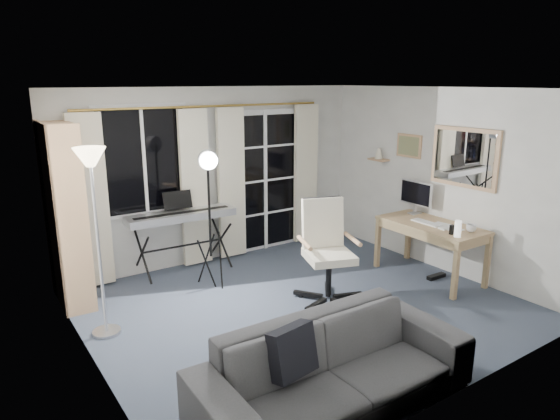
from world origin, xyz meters
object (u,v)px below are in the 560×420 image
Objects in this scene: keyboard_piano at (181,217)px; desk at (431,230)px; sofa at (335,355)px; office_chair at (325,241)px; bookshelf at (62,219)px; mug at (471,227)px; studio_light at (208,176)px; monitor at (416,194)px; torchiere_lamp at (93,187)px.

keyboard_piano reaches higher than desk.
keyboard_piano is 0.63× the size of sofa.
office_chair reaches higher than sofa.
mug is (4.11, -2.36, -0.20)m from bookshelf.
monitor is (2.67, -0.82, -0.40)m from studio_light.
torchiere_lamp is at bearing -141.74° from studio_light.
mug is (0.10, -0.50, 0.15)m from desk.
office_chair is (0.97, -0.99, -0.70)m from studio_light.
torchiere_lamp reaches higher than sofa.
studio_light is at bearing 163.88° from monitor.
mug is at bearing -18.53° from torchiere_lamp.
bookshelf is at bearing -175.21° from keyboard_piano.
desk is at bearing 9.39° from office_chair.
studio_light is 2.79m from sofa.
mug is at bearing -39.09° from keyboard_piano.
bookshelf is 3.48m from sofa.
sofa is (-2.93, -1.79, -0.55)m from monitor.
sofa reaches higher than desk.
mug is (3.99, -1.34, -0.74)m from torchiere_lamp.
studio_light is 3.19m from mug.
torchiere_lamp is 2.69m from sofa.
studio_light reaches higher than monitor.
office_chair reaches higher than desk.
torchiere_lamp is at bearing -173.59° from office_chair.
monitor is at bearing 67.33° from desk.
mug is (1.61, -0.78, 0.09)m from office_chair.
bookshelf reaches higher than keyboard_piano.
sofa is at bearing -74.50° from studio_light.
bookshelf is 1.09× the size of torchiere_lamp.
desk is 0.53m from mug.
keyboard_piano is at bearing 144.41° from desk.
bookshelf reaches higher than monitor.
bookshelf is 1.45× the size of keyboard_piano.
desk is 2.61× the size of monitor.
torchiere_lamp is 1.48m from studio_light.
desk is at bearing -112.67° from monitor.
monitor is (0.20, 0.45, 0.36)m from desk.
studio_light reaches higher than office_chair.
monitor reaches higher than desk.
office_chair is at bearing -54.04° from keyboard_piano.
torchiere_lamp is 1.85m from keyboard_piano.
desk is at bearing -5.98° from studio_light.
desk is at bearing 101.31° from mug.
torchiere_lamp is 1.33× the size of keyboard_piano.
desk is at bearing -12.14° from torchiere_lamp.
monitor is at bearing -5.40° from torchiere_lamp.
studio_light is at bearing 17.09° from torchiere_lamp.
bookshelf is 4.43m from desk.
mug is at bearing -5.98° from office_chair.
studio_light is 1.55m from office_chair.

